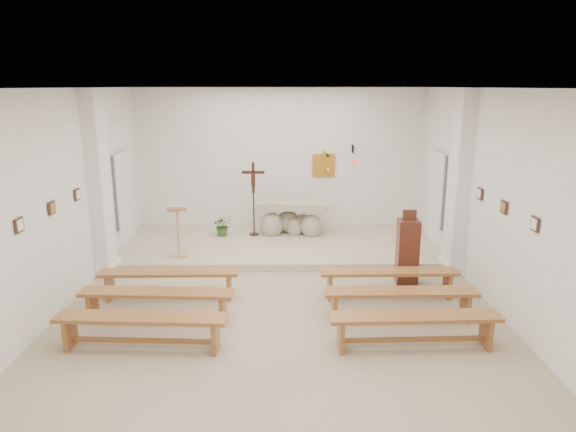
{
  "coord_description": "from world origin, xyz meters",
  "views": [
    {
      "loc": [
        0.08,
        -7.45,
        3.53
      ],
      "look_at": [
        0.15,
        1.6,
        1.23
      ],
      "focal_mm": 32.0,
      "sensor_mm": 36.0,
      "label": 1
    }
  ],
  "objects_px": {
    "bench_left_second": "(157,298)",
    "bench_right_second": "(400,298)",
    "donation_pedestal": "(407,252)",
    "bench_right_third": "(414,323)",
    "bench_left_third": "(142,324)",
    "bench_left_front": "(169,278)",
    "lectern": "(178,231)",
    "crucifix_stand": "(254,194)",
    "bench_right_front": "(389,277)",
    "altar": "(292,220)"
  },
  "relations": [
    {
      "from": "lectern",
      "to": "crucifix_stand",
      "type": "distance_m",
      "value": 2.15
    },
    {
      "from": "altar",
      "to": "bench_right_third",
      "type": "relative_size",
      "value": 0.72
    },
    {
      "from": "altar",
      "to": "bench_left_front",
      "type": "distance_m",
      "value": 4.04
    },
    {
      "from": "lectern",
      "to": "bench_right_second",
      "type": "xyz_separation_m",
      "value": [
        3.93,
        -2.68,
        -0.31
      ]
    },
    {
      "from": "altar",
      "to": "bench_right_second",
      "type": "relative_size",
      "value": 0.72
    },
    {
      "from": "bench_left_third",
      "to": "lectern",
      "type": "bearing_deg",
      "value": 96.2
    },
    {
      "from": "donation_pedestal",
      "to": "bench_right_third",
      "type": "relative_size",
      "value": 0.59
    },
    {
      "from": "altar",
      "to": "bench_left_second",
      "type": "xyz_separation_m",
      "value": [
        -2.14,
        -4.3,
        -0.1
      ]
    },
    {
      "from": "crucifix_stand",
      "to": "bench_right_front",
      "type": "bearing_deg",
      "value": -52.76
    },
    {
      "from": "bench_right_third",
      "to": "bench_left_second",
      "type": "bearing_deg",
      "value": 165.04
    },
    {
      "from": "crucifix_stand",
      "to": "bench_right_front",
      "type": "xyz_separation_m",
      "value": [
        2.49,
        -3.33,
        -0.76
      ]
    },
    {
      "from": "bench_left_second",
      "to": "bench_right_second",
      "type": "height_order",
      "value": "same"
    },
    {
      "from": "bench_left_third",
      "to": "bench_right_third",
      "type": "relative_size",
      "value": 1.0
    },
    {
      "from": "bench_left_second",
      "to": "donation_pedestal",
      "type": "bearing_deg",
      "value": 23.02
    },
    {
      "from": "lectern",
      "to": "bench_right_front",
      "type": "distance_m",
      "value": 4.34
    },
    {
      "from": "bench_left_front",
      "to": "bench_left_third",
      "type": "xyz_separation_m",
      "value": [
        0.0,
        -1.75,
        0.0
      ]
    },
    {
      "from": "bench_left_third",
      "to": "crucifix_stand",
      "type": "bearing_deg",
      "value": 79.19
    },
    {
      "from": "bench_left_second",
      "to": "bench_right_second",
      "type": "distance_m",
      "value": 3.74
    },
    {
      "from": "crucifix_stand",
      "to": "bench_left_third",
      "type": "bearing_deg",
      "value": -103.35
    },
    {
      "from": "altar",
      "to": "crucifix_stand",
      "type": "bearing_deg",
      "value": -168.1
    },
    {
      "from": "bench_left_third",
      "to": "bench_left_front",
      "type": "bearing_deg",
      "value": 93.05
    },
    {
      "from": "lectern",
      "to": "bench_left_second",
      "type": "distance_m",
      "value": 2.71
    },
    {
      "from": "crucifix_stand",
      "to": "donation_pedestal",
      "type": "distance_m",
      "value": 4.01
    },
    {
      "from": "bench_left_front",
      "to": "bench_left_second",
      "type": "bearing_deg",
      "value": -90.79
    },
    {
      "from": "bench_left_third",
      "to": "bench_left_second",
      "type": "bearing_deg",
      "value": 93.05
    },
    {
      "from": "bench_right_second",
      "to": "bench_right_third",
      "type": "relative_size",
      "value": 1.0
    },
    {
      "from": "altar",
      "to": "bench_right_second",
      "type": "distance_m",
      "value": 4.59
    },
    {
      "from": "altar",
      "to": "bench_left_second",
      "type": "bearing_deg",
      "value": -110.61
    },
    {
      "from": "lectern",
      "to": "crucifix_stand",
      "type": "xyz_separation_m",
      "value": [
        1.45,
        1.52,
        0.45
      ]
    },
    {
      "from": "donation_pedestal",
      "to": "bench_left_third",
      "type": "height_order",
      "value": "donation_pedestal"
    },
    {
      "from": "bench_left_front",
      "to": "bench_left_third",
      "type": "height_order",
      "value": "same"
    },
    {
      "from": "bench_left_front",
      "to": "bench_right_third",
      "type": "height_order",
      "value": "same"
    },
    {
      "from": "bench_right_front",
      "to": "bench_left_front",
      "type": "bearing_deg",
      "value": 179.05
    },
    {
      "from": "altar",
      "to": "bench_right_front",
      "type": "xyz_separation_m",
      "value": [
        1.6,
        -3.42,
        -0.1
      ]
    },
    {
      "from": "bench_right_second",
      "to": "bench_right_third",
      "type": "bearing_deg",
      "value": -90.32
    },
    {
      "from": "donation_pedestal",
      "to": "bench_left_third",
      "type": "bearing_deg",
      "value": -147.22
    },
    {
      "from": "lectern",
      "to": "bench_left_second",
      "type": "height_order",
      "value": "lectern"
    },
    {
      "from": "bench_right_second",
      "to": "bench_right_third",
      "type": "height_order",
      "value": "same"
    },
    {
      "from": "crucifix_stand",
      "to": "bench_right_second",
      "type": "xyz_separation_m",
      "value": [
        2.49,
        -4.2,
        -0.76
      ]
    },
    {
      "from": "bench_left_front",
      "to": "bench_right_second",
      "type": "relative_size",
      "value": 1.0
    },
    {
      "from": "bench_right_front",
      "to": "bench_left_second",
      "type": "bearing_deg",
      "value": -167.78
    },
    {
      "from": "crucifix_stand",
      "to": "bench_right_third",
      "type": "height_order",
      "value": "crucifix_stand"
    },
    {
      "from": "crucifix_stand",
      "to": "bench_left_second",
      "type": "xyz_separation_m",
      "value": [
        -1.25,
        -4.2,
        -0.76
      ]
    },
    {
      "from": "donation_pedestal",
      "to": "bench_left_front",
      "type": "height_order",
      "value": "donation_pedestal"
    },
    {
      "from": "crucifix_stand",
      "to": "bench_right_second",
      "type": "bearing_deg",
      "value": -58.91
    },
    {
      "from": "bench_right_second",
      "to": "bench_left_front",
      "type": "bearing_deg",
      "value": 166.51
    },
    {
      "from": "crucifix_stand",
      "to": "bench_left_third",
      "type": "xyz_separation_m",
      "value": [
        -1.25,
        -5.08,
        -0.76
      ]
    },
    {
      "from": "bench_right_third",
      "to": "lectern",
      "type": "bearing_deg",
      "value": 136.08
    },
    {
      "from": "altar",
      "to": "lectern",
      "type": "height_order",
      "value": "lectern"
    },
    {
      "from": "altar",
      "to": "donation_pedestal",
      "type": "relative_size",
      "value": 1.22
    }
  ]
}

